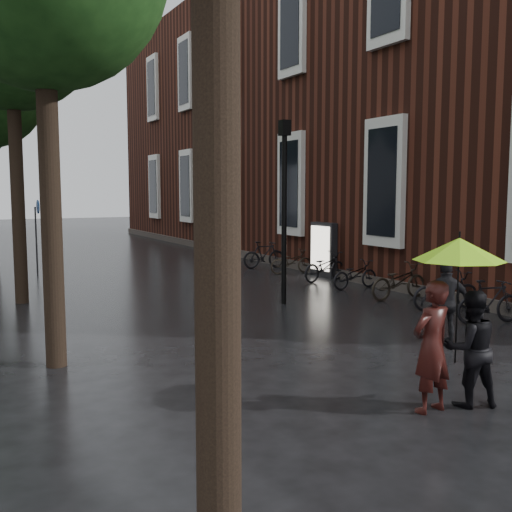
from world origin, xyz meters
TOP-DOWN VIEW (x-y plane):
  - brick_building at (10.47, 19.46)m, footprint 10.20×33.20m
  - person_burgundy at (-0.30, 2.74)m, footprint 0.65×0.47m
  - person_black at (0.31, 2.67)m, footprint 0.88×0.78m
  - lime_umbrella at (0.11, 2.73)m, footprint 1.15×1.15m
  - pedestrian_walking at (2.33, 5.07)m, footprint 0.97×0.76m
  - parked_bicycles at (4.69, 9.76)m, footprint 2.02×12.69m
  - ad_lightbox at (5.32, 13.30)m, footprint 0.27×1.16m
  - lamp_post at (1.76, 9.82)m, footprint 0.23×0.23m
  - cycle_sign at (-2.78, 18.07)m, footprint 0.13×0.45m

SIDE VIEW (x-z plane):
  - parked_bicycles at x=4.69m, z-range -0.03..0.93m
  - person_black at x=0.31m, z-range 0.00..1.51m
  - pedestrian_walking at x=2.33m, z-range 0.00..1.54m
  - person_burgundy at x=-0.30m, z-range 0.00..1.67m
  - ad_lightbox at x=5.32m, z-range 0.01..1.75m
  - cycle_sign at x=-2.78m, z-range 0.40..2.87m
  - lime_umbrella at x=0.11m, z-range 1.19..2.88m
  - lamp_post at x=1.76m, z-range 0.48..4.92m
  - brick_building at x=10.47m, z-range -0.01..11.99m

